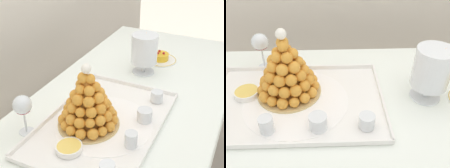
{
  "view_description": "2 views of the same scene",
  "coord_description": "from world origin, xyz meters",
  "views": [
    {
      "loc": [
        -1.17,
        -0.45,
        1.51
      ],
      "look_at": [
        -0.22,
        -0.0,
        0.9
      ],
      "focal_mm": 49.35,
      "sensor_mm": 36.0,
      "label": 1
    },
    {
      "loc": [
        -0.14,
        -0.7,
        1.35
      ],
      "look_at": [
        -0.11,
        -0.0,
        0.83
      ],
      "focal_mm": 39.01,
      "sensor_mm": 36.0,
      "label": 2
    }
  ],
  "objects": [
    {
      "name": "dessert_cup_centre",
      "position": [
        -0.18,
        -0.13,
        0.76
      ],
      "size": [
        0.06,
        0.06,
        0.05
      ],
      "color": "silver",
      "rests_on": "serving_tray"
    },
    {
      "name": "dessert_cup_mid_right",
      "position": [
        -0.02,
        -0.13,
        0.76
      ],
      "size": [
        0.05,
        0.05,
        0.05
      ],
      "color": "silver",
      "rests_on": "serving_tray"
    },
    {
      "name": "wine_glass",
      "position": [
        -0.44,
        0.27,
        0.85
      ],
      "size": [
        0.07,
        0.07,
        0.17
      ],
      "color": "silver",
      "rests_on": "buffet_table"
    },
    {
      "name": "creme_brulee_ramekin",
      "position": [
        -0.47,
        0.05,
        0.75
      ],
      "size": [
        0.1,
        0.1,
        0.02
      ],
      "color": "white",
      "rests_on": "serving_tray"
    },
    {
      "name": "fruit_tart_plate",
      "position": [
        0.41,
        -0.01,
        0.75
      ],
      "size": [
        0.19,
        0.19,
        0.06
      ],
      "color": "white",
      "rests_on": "buffet_table"
    },
    {
      "name": "serving_tray",
      "position": [
        -0.27,
        0.01,
        0.74
      ],
      "size": [
        0.67,
        0.44,
        0.02
      ],
      "color": "white",
      "rests_on": "buffet_table"
    },
    {
      "name": "buffet_table",
      "position": [
        0.0,
        0.0,
        0.65
      ],
      "size": [
        1.73,
        0.84,
        0.73
      ],
      "color": "brown",
      "rests_on": "ground_plane"
    },
    {
      "name": "croquembouche",
      "position": [
        -0.3,
        0.06,
        0.84
      ],
      "size": [
        0.25,
        0.25,
        0.27
      ],
      "color": "tan",
      "rests_on": "serving_tray"
    },
    {
      "name": "dessert_cup_mid_left",
      "position": [
        -0.35,
        -0.14,
        0.77
      ],
      "size": [
        0.05,
        0.05,
        0.06
      ],
      "color": "silver",
      "rests_on": "serving_tray"
    },
    {
      "name": "macaron_goblet",
      "position": [
        0.24,
        0.03,
        0.86
      ],
      "size": [
        0.14,
        0.14,
        0.22
      ],
      "color": "white",
      "rests_on": "buffet_table"
    }
  ]
}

